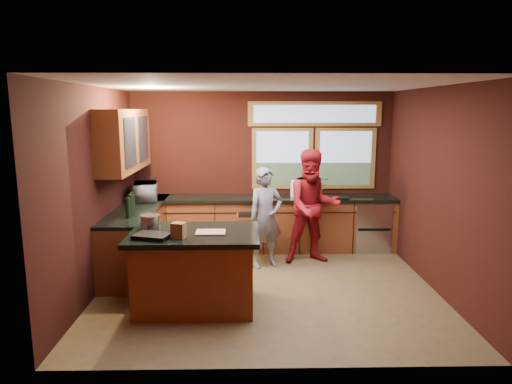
{
  "coord_description": "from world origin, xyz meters",
  "views": [
    {
      "loc": [
        -0.27,
        -5.92,
        2.41
      ],
      "look_at": [
        -0.14,
        0.4,
        1.25
      ],
      "focal_mm": 32.0,
      "sensor_mm": 36.0,
      "label": 1
    }
  ],
  "objects_px": {
    "island": "(195,269)",
    "person_red": "(313,207)",
    "stock_pot": "(151,222)",
    "person_grey": "(266,218)",
    "cutting_board": "(211,232)"
  },
  "relations": [
    {
      "from": "cutting_board",
      "to": "stock_pot",
      "type": "bearing_deg",
      "value": 165.07
    },
    {
      "from": "person_grey",
      "to": "person_red",
      "type": "bearing_deg",
      "value": -10.96
    },
    {
      "from": "island",
      "to": "stock_pot",
      "type": "bearing_deg",
      "value": 164.74
    },
    {
      "from": "person_grey",
      "to": "person_red",
      "type": "relative_size",
      "value": 0.86
    },
    {
      "from": "island",
      "to": "stock_pot",
      "type": "height_order",
      "value": "stock_pot"
    },
    {
      "from": "cutting_board",
      "to": "person_red",
      "type": "bearing_deg",
      "value": 48.88
    },
    {
      "from": "island",
      "to": "person_red",
      "type": "relative_size",
      "value": 0.86
    },
    {
      "from": "person_grey",
      "to": "person_red",
      "type": "distance_m",
      "value": 0.78
    },
    {
      "from": "person_red",
      "to": "cutting_board",
      "type": "distance_m",
      "value": 2.23
    },
    {
      "from": "person_grey",
      "to": "cutting_board",
      "type": "bearing_deg",
      "value": -140.15
    },
    {
      "from": "person_red",
      "to": "stock_pot",
      "type": "bearing_deg",
      "value": -152.56
    },
    {
      "from": "person_grey",
      "to": "person_red",
      "type": "xyz_separation_m",
      "value": [
        0.75,
        0.18,
        0.13
      ]
    },
    {
      "from": "cutting_board",
      "to": "island",
      "type": "bearing_deg",
      "value": 165.96
    },
    {
      "from": "island",
      "to": "cutting_board",
      "type": "xyz_separation_m",
      "value": [
        0.2,
        -0.05,
        0.48
      ]
    },
    {
      "from": "island",
      "to": "stock_pot",
      "type": "xyz_separation_m",
      "value": [
        -0.55,
        0.15,
        0.56
      ]
    }
  ]
}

